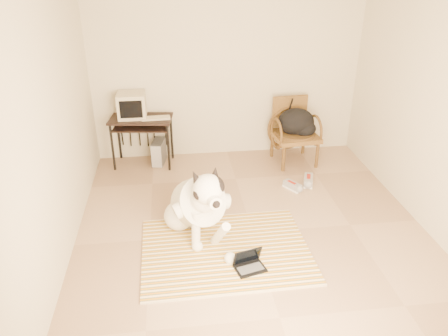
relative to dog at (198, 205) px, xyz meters
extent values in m
plane|color=tan|center=(0.62, -0.03, -0.40)|extent=(4.50, 4.50, 0.00)
plane|color=beige|center=(0.62, 2.22, 0.95)|extent=(4.50, 0.00, 4.50)
plane|color=beige|center=(0.62, -2.28, 0.95)|extent=(4.50, 0.00, 4.50)
plane|color=beige|center=(-1.38, -0.03, 0.95)|extent=(0.00, 4.50, 4.50)
plane|color=beige|center=(2.62, -0.03, 0.95)|extent=(0.00, 4.50, 4.50)
cube|color=orange|center=(0.27, -0.88, -0.39)|extent=(1.79, 0.30, 0.02)
cube|color=#337A32|center=(0.27, -0.61, -0.39)|extent=(1.79, 0.30, 0.02)
cube|color=#643D74|center=(0.27, -0.34, -0.39)|extent=(1.79, 0.30, 0.02)
cube|color=gold|center=(0.26, -0.06, -0.39)|extent=(1.79, 0.30, 0.02)
cube|color=beige|center=(0.26, 0.21, -0.39)|extent=(1.79, 0.30, 0.02)
sphere|color=white|center=(-0.21, 0.16, -0.23)|extent=(0.34, 0.34, 0.34)
sphere|color=white|center=(0.10, 0.24, -0.23)|extent=(0.34, 0.34, 0.34)
ellipsoid|color=white|center=(-0.05, 0.19, -0.20)|extent=(0.42, 0.38, 0.35)
ellipsoid|color=white|center=(0.00, -0.01, 0.03)|extent=(0.61, 0.86, 0.74)
cylinder|color=white|center=(0.00, 0.00, 0.03)|extent=(0.66, 0.77, 0.68)
sphere|color=white|center=(0.06, -0.22, 0.20)|extent=(0.29, 0.29, 0.29)
sphere|color=white|center=(0.09, -0.33, 0.37)|extent=(0.32, 0.32, 0.32)
ellipsoid|color=black|center=(0.13, -0.32, 0.40)|extent=(0.24, 0.27, 0.23)
cylinder|color=white|center=(0.12, -0.46, 0.33)|extent=(0.17, 0.19, 0.13)
sphere|color=black|center=(0.15, -0.55, 0.33)|extent=(0.08, 0.08, 0.08)
cone|color=black|center=(-0.03, -0.29, 0.50)|extent=(0.16, 0.17, 0.20)
cone|color=black|center=(0.17, -0.23, 0.50)|extent=(0.16, 0.19, 0.20)
torus|color=silver|center=(0.06, -0.24, 0.25)|extent=(0.30, 0.21, 0.25)
cylinder|color=white|center=(-0.04, -0.26, -0.15)|extent=(0.13, 0.16, 0.47)
cylinder|color=white|center=(0.20, -0.34, -0.17)|extent=(0.20, 0.43, 0.48)
sphere|color=white|center=(-0.04, -0.29, -0.34)|extent=(0.12, 0.12, 0.12)
sphere|color=white|center=(0.29, -0.54, -0.34)|extent=(0.13, 0.13, 0.13)
cone|color=black|center=(-0.15, 0.47, -0.34)|extent=(0.33, 0.44, 0.12)
cube|color=black|center=(0.47, -0.69, -0.37)|extent=(0.34, 0.28, 0.02)
cube|color=#4C4C4F|center=(0.47, -0.70, -0.36)|extent=(0.28, 0.19, 0.00)
cube|color=black|center=(0.45, -0.62, -0.27)|extent=(0.31, 0.15, 0.20)
cube|color=black|center=(0.45, -0.62, -0.26)|extent=(0.27, 0.12, 0.17)
cube|color=black|center=(-0.68, 1.95, 0.32)|extent=(0.94, 0.61, 0.03)
cube|color=black|center=(-0.68, 1.90, 0.21)|extent=(0.83, 0.49, 0.02)
cylinder|color=black|center=(-1.11, 1.79, -0.05)|extent=(0.04, 0.04, 0.71)
cylinder|color=black|center=(-1.05, 2.20, -0.05)|extent=(0.04, 0.04, 0.71)
cylinder|color=black|center=(-0.31, 1.69, -0.05)|extent=(0.04, 0.04, 0.71)
cylinder|color=black|center=(-0.25, 2.10, -0.05)|extent=(0.04, 0.04, 0.71)
cube|color=#C3B798|center=(-0.79, 2.00, 0.52)|extent=(0.40, 0.38, 0.35)
cube|color=black|center=(-0.79, 1.81, 0.52)|extent=(0.31, 0.02, 0.25)
cube|color=#C3B798|center=(-0.46, 1.87, 0.35)|extent=(0.41, 0.17, 0.03)
cube|color=#4C4C4F|center=(-0.46, 1.96, -0.22)|extent=(0.23, 0.40, 0.36)
cube|color=#B1B1B6|center=(-0.49, 1.78, -0.22)|extent=(0.15, 0.04, 0.34)
cube|color=brown|center=(1.58, 1.73, 0.02)|extent=(0.69, 0.67, 0.07)
cylinder|color=#3D2710|center=(1.58, 1.73, 0.07)|extent=(0.59, 0.59, 0.04)
cube|color=brown|center=(1.55, 2.01, 0.32)|extent=(0.55, 0.10, 0.48)
cylinder|color=#3D2710|center=(1.34, 1.45, -0.20)|extent=(0.05, 0.05, 0.39)
cylinder|color=#3D2710|center=(1.29, 1.97, -0.20)|extent=(0.05, 0.05, 0.39)
cylinder|color=#3D2710|center=(1.86, 1.50, -0.20)|extent=(0.05, 0.05, 0.39)
cylinder|color=#3D2710|center=(1.81, 2.02, -0.20)|extent=(0.05, 0.05, 0.39)
ellipsoid|color=black|center=(1.58, 1.77, 0.24)|extent=(0.54, 0.45, 0.40)
ellipsoid|color=black|center=(1.69, 1.67, 0.16)|extent=(0.34, 0.28, 0.23)
cube|color=white|center=(1.34, 0.91, -0.39)|extent=(0.24, 0.29, 0.03)
cube|color=gray|center=(1.34, 0.91, -0.35)|extent=(0.23, 0.28, 0.09)
cube|color=maroon|center=(1.34, 0.91, -0.31)|extent=(0.11, 0.14, 0.02)
cube|color=white|center=(1.60, 1.02, -0.39)|extent=(0.21, 0.32, 0.03)
cube|color=gray|center=(1.60, 1.02, -0.34)|extent=(0.20, 0.31, 0.10)
cube|color=maroon|center=(1.60, 1.02, -0.30)|extent=(0.10, 0.16, 0.02)
camera|label=1|loc=(-0.23, -4.11, 2.52)|focal=35.00mm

